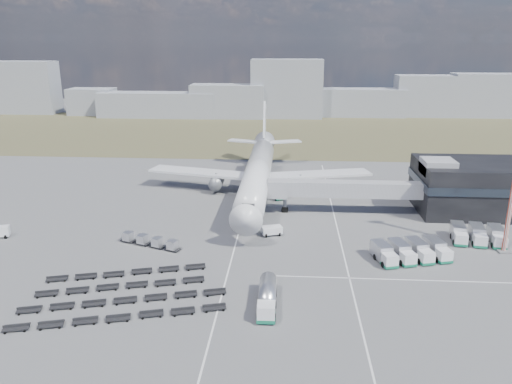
{
  "coord_description": "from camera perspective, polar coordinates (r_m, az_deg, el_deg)",
  "views": [
    {
      "loc": [
        6.77,
        -74.8,
        33.64
      ],
      "look_at": [
        0.33,
        20.84,
        4.0
      ],
      "focal_mm": 35.0,
      "sensor_mm": 36.0,
      "label": 1
    }
  ],
  "objects": [
    {
      "name": "jet_bridge",
      "position": [
        99.84,
        8.94,
        0.33
      ],
      "size": [
        30.3,
        3.8,
        7.05
      ],
      "color": "#939399",
      "rests_on": "ground"
    },
    {
      "name": "terminal",
      "position": [
        110.64,
        25.45,
        0.61
      ],
      "size": [
        30.4,
        16.4,
        11.0
      ],
      "color": "black",
      "rests_on": "ground"
    },
    {
      "name": "skyline",
      "position": [
        226.69,
        1.23,
        10.84
      ],
      "size": [
        301.99,
        22.5,
        25.03
      ],
      "color": "gray",
      "rests_on": "ground"
    },
    {
      "name": "fuel_tanker",
      "position": [
        66.2,
        1.29,
        -11.89
      ],
      "size": [
        2.41,
        9.16,
        2.95
      ],
      "rotation": [
        0.0,
        0.0,
        0.01
      ],
      "color": "silver",
      "rests_on": "ground"
    },
    {
      "name": "baggage_dollies",
      "position": [
        71.64,
        -15.13,
        -11.15
      ],
      "size": [
        28.74,
        20.38,
        0.72
      ],
      "rotation": [
        0.0,
        0.0,
        0.26
      ],
      "color": "black",
      "rests_on": "ground"
    },
    {
      "name": "pushback_tug",
      "position": [
        89.12,
        1.81,
        -4.46
      ],
      "size": [
        4.02,
        3.0,
        1.58
      ],
      "primitive_type": "cube",
      "rotation": [
        0.0,
        0.0,
        0.31
      ],
      "color": "silver",
      "rests_on": "ground"
    },
    {
      "name": "ground",
      "position": [
        82.3,
        -1.21,
        -6.95
      ],
      "size": [
        420.0,
        420.0,
        0.0
      ],
      "primitive_type": "plane",
      "color": "#565659",
      "rests_on": "ground"
    },
    {
      "name": "service_trucks_near",
      "position": [
        83.15,
        17.25,
        -6.49
      ],
      "size": [
        12.5,
        8.96,
        2.5
      ],
      "rotation": [
        0.0,
        0.0,
        0.27
      ],
      "color": "silver",
      "rests_on": "ground"
    },
    {
      "name": "uld_row",
      "position": [
        86.25,
        -12.03,
        -5.49
      ],
      "size": [
        11.28,
        5.46,
        1.59
      ],
      "rotation": [
        0.0,
        0.0,
        -0.36
      ],
      "color": "black",
      "rests_on": "ground"
    },
    {
      "name": "grass_strip",
      "position": [
        187.96,
        1.74,
        6.86
      ],
      "size": [
        420.0,
        90.0,
        0.01
      ],
      "primitive_type": "cube",
      "color": "brown",
      "rests_on": "ground"
    },
    {
      "name": "lane_markings",
      "position": [
        84.81,
        5.6,
        -6.27
      ],
      "size": [
        47.12,
        110.0,
        0.01
      ],
      "color": "silver",
      "rests_on": "ground"
    },
    {
      "name": "airliner",
      "position": [
        111.07,
        0.23,
        2.39
      ],
      "size": [
        51.59,
        64.53,
        17.62
      ],
      "color": "silver",
      "rests_on": "ground"
    },
    {
      "name": "service_trucks_far",
      "position": [
        93.81,
        23.99,
        -4.5
      ],
      "size": [
        9.1,
        7.39,
        2.52
      ],
      "rotation": [
        0.0,
        0.0,
        -0.15
      ],
      "color": "silver",
      "rests_on": "ground"
    },
    {
      "name": "catering_truck",
      "position": [
        109.95,
        2.45,
        0.09
      ],
      "size": [
        4.27,
        6.27,
        2.66
      ],
      "rotation": [
        0.0,
        0.0,
        0.36
      ],
      "color": "silver",
      "rests_on": "ground"
    }
  ]
}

